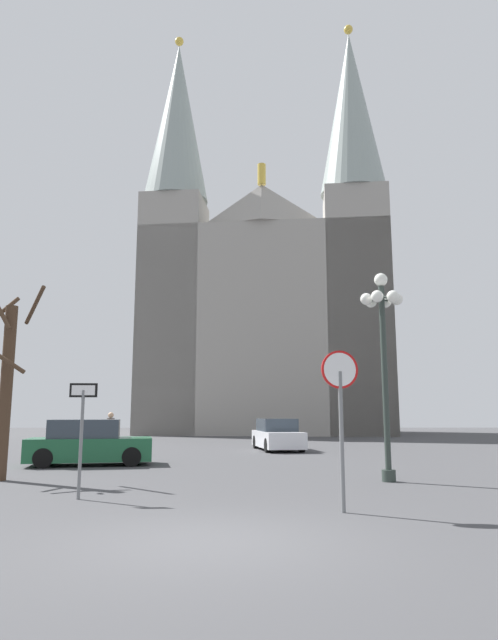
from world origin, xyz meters
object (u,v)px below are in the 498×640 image
at_px(street_lamp, 383,337).
at_px(pedestrian_walking, 110,429).
at_px(stop_sign, 341,399).
at_px(parked_car_near_white, 277,435).
at_px(one_way_arrow_sign, 82,425).
at_px(parked_car_far_green, 89,444).
at_px(bare_tree, 6,382).
at_px(cathedral, 266,301).

distance_m(street_lamp, pedestrian_walking, 13.15).
xyz_separation_m(stop_sign, parked_car_near_white, (-0.08, 16.82, -1.31)).
xyz_separation_m(parked_car_near_white, pedestrian_walking, (-7.24, -3.48, 0.39)).
bearing_deg(pedestrian_walking, one_way_arrow_sign, -79.78).
bearing_deg(parked_car_near_white, parked_car_far_green, -132.40).
xyz_separation_m(stop_sign, pedestrian_walking, (-7.31, 13.34, -0.92)).
xyz_separation_m(stop_sign, parked_car_far_green, (-7.06, 9.17, -1.30)).
relative_size(street_lamp, parked_car_near_white, 1.19).
height_order(street_lamp, parked_car_near_white, street_lamp).
bearing_deg(bare_tree, parked_car_far_green, 74.91).
bearing_deg(stop_sign, one_way_arrow_sign, 162.74).
bearing_deg(street_lamp, bare_tree, 177.82).
distance_m(bare_tree, pedestrian_walking, 8.66).
relative_size(one_way_arrow_sign, pedestrian_walking, 1.33).
bearing_deg(one_way_arrow_sign, parked_car_far_green, 103.86).
relative_size(parked_car_far_green, pedestrian_walking, 2.45).
height_order(stop_sign, bare_tree, bare_tree).
xyz_separation_m(cathedral, parked_car_near_white, (-0.50, -21.24, -10.94)).
bearing_deg(stop_sign, pedestrian_walking, 118.73).
bearing_deg(stop_sign, street_lamp, 65.80).
xyz_separation_m(street_lamp, parked_car_far_green, (-9.07, 4.70, -3.09)).
distance_m(stop_sign, bare_tree, 9.57).
relative_size(cathedral, street_lamp, 6.52).
distance_m(one_way_arrow_sign, pedestrian_walking, 11.92).
bearing_deg(bare_tree, cathedral, 75.41).
xyz_separation_m(one_way_arrow_sign, pedestrian_walking, (-2.11, 11.73, -0.42)).
relative_size(street_lamp, parked_car_far_green, 1.27).
bearing_deg(parked_car_near_white, stop_sign, -89.74).
bearing_deg(parked_car_near_white, street_lamp, -80.41).
bearing_deg(stop_sign, cathedral, 89.37).
relative_size(street_lamp, pedestrian_walking, 3.11).
xyz_separation_m(street_lamp, pedestrian_walking, (-9.32, 8.87, -2.71)).
bearing_deg(pedestrian_walking, street_lamp, -43.58).
bearing_deg(cathedral, stop_sign, -90.63).
relative_size(bare_tree, parked_car_near_white, 1.13).
distance_m(stop_sign, parked_car_far_green, 11.64).
distance_m(street_lamp, parked_car_far_green, 10.67).
distance_m(parked_car_near_white, parked_car_far_green, 10.36).
distance_m(cathedral, street_lamp, 34.53).
bearing_deg(parked_car_far_green, cathedral, 75.48).
xyz_separation_m(one_way_arrow_sign, parked_car_near_white, (5.12, 15.20, -0.82)).
bearing_deg(pedestrian_walking, stop_sign, -61.27).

